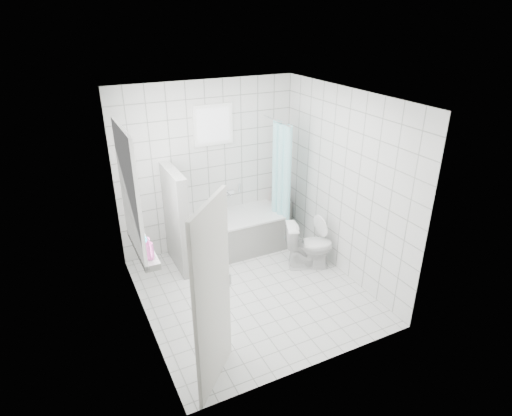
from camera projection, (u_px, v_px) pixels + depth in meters
ground at (251, 291)px, 5.81m from camera, size 3.00×3.00×0.00m
ceiling at (250, 97)px, 4.72m from camera, size 3.00×3.00×0.00m
wall_back at (208, 167)px, 6.49m from camera, size 2.80×0.02×2.60m
wall_front at (319, 263)px, 4.05m from camera, size 2.80×0.02×2.60m
wall_left at (136, 227)px, 4.70m from camera, size 0.02×3.00×2.60m
wall_right at (343, 185)px, 5.83m from camera, size 0.02×3.00×2.60m
window_left at (132, 192)px, 4.84m from camera, size 0.01×0.90×1.40m
window_back at (214, 125)px, 6.22m from camera, size 0.50×0.01×0.50m
window_sill at (143, 248)px, 5.17m from camera, size 0.18×1.02×0.08m
door at (213, 298)px, 4.03m from camera, size 0.58×0.61×2.00m
bathtub at (232, 234)px, 6.69m from camera, size 1.61×0.77×0.58m
partition_wall at (177, 220)px, 6.10m from camera, size 0.15×0.85×1.50m
tiled_ledge at (278, 216)px, 7.29m from camera, size 0.40×0.24×0.55m
toilet at (309, 245)px, 6.24m from camera, size 0.78×0.62×0.70m
curtain_rod at (277, 121)px, 6.25m from camera, size 0.02×0.80×0.02m
shower_curtain at (280, 181)px, 6.52m from camera, size 0.14×0.48×1.78m
tub_faucet at (228, 192)px, 6.77m from camera, size 0.18×0.06×0.06m
sill_bottles at (143, 238)px, 5.08m from camera, size 0.18×0.77×0.27m
ledge_bottles at (279, 195)px, 7.12m from camera, size 0.11×0.16×0.26m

